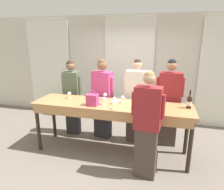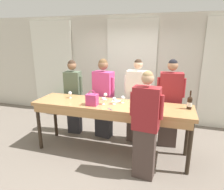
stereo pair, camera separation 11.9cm
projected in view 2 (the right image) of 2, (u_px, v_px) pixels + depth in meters
The scene contains 23 objects.
ground_plane at pixel (111, 151), 4.04m from camera, with size 18.00×18.00×0.00m, color #70665B.
wall_back at pixel (132, 69), 5.42m from camera, with size 12.00×0.06×2.80m.
curtain_panel_left at pixel (53, 68), 6.04m from camera, with size 1.32×0.03×2.69m.
curtain_panel_center at pixel (131, 71), 5.38m from camera, with size 1.32×0.03×2.69m.
tasting_bar at pixel (111, 109), 3.76m from camera, with size 3.01×0.74×1.02m.
wine_bottle at pixel (190, 103), 3.45m from camera, with size 0.09×0.09×0.33m.
handbag at pixel (92, 99), 3.65m from camera, with size 0.20×0.15×0.28m.
wine_glass_front_left at pixel (95, 97), 3.86m from camera, with size 0.07×0.07×0.14m.
wine_glass_front_mid at pixel (70, 93), 4.10m from camera, with size 0.07×0.07×0.14m.
wine_glass_front_right at pixel (158, 99), 3.74m from camera, with size 0.07×0.07×0.14m.
wine_glass_center_left at pixel (114, 99), 3.70m from camera, with size 0.07×0.07×0.14m.
wine_glass_center_mid at pixel (135, 103), 3.46m from camera, with size 0.07×0.07×0.14m.
wine_glass_center_right at pixel (123, 98), 3.78m from camera, with size 0.07×0.07×0.14m.
wine_glass_back_left at pixel (105, 95), 3.99m from camera, with size 0.07×0.07×0.14m.
wine_glass_back_mid at pixel (103, 99), 3.70m from camera, with size 0.07×0.07×0.14m.
napkin at pixel (116, 101), 3.91m from camera, with size 0.16×0.16×0.00m.
pen at pixel (110, 109), 3.45m from camera, with size 0.10×0.09×0.01m.
guest_olive_jacket at pixel (74, 96), 4.64m from camera, with size 0.47×0.27×1.74m.
guest_pink_top at pixel (103, 98), 4.43m from camera, with size 0.54×0.32×1.79m.
guest_cream_sweater at pixel (137, 101), 4.22m from camera, with size 0.56×0.25×1.81m.
guest_striped_shirt at pixel (170, 104), 4.04m from camera, with size 0.55×0.26×1.82m.
host_pouring at pixel (145, 126), 3.07m from camera, with size 0.51×0.26×1.76m.
potted_plant at pixel (58, 104), 6.02m from camera, with size 0.31×0.31×0.61m.
Camera 2 is at (1.05, -3.41, 2.21)m, focal length 32.00 mm.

